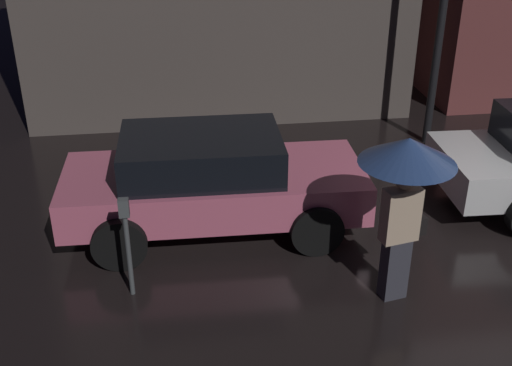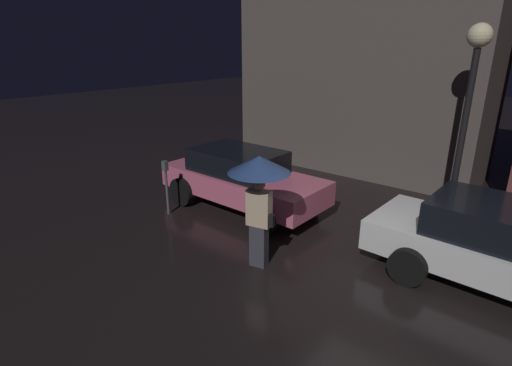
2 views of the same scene
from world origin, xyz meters
name	(u,v)px [view 2 (image 2 of 2)]	position (x,y,z in m)	size (l,w,h in m)	color
ground_plane	(370,287)	(0.00, 0.00, 0.00)	(60.00, 60.00, 0.00)	black
building_facade_left	(367,41)	(-3.38, 6.50, 3.89)	(7.43, 3.00, 7.77)	#564C47
parked_car_pink	(242,178)	(-3.91, 1.26, 0.76)	(4.14, 1.87, 1.42)	#DB6684
pedestrian_with_umbrella	(259,180)	(-1.88, -0.61, 1.65)	(1.07, 1.07, 2.06)	#383842
parking_meter	(166,182)	(-4.98, -0.16, 0.80)	(0.12, 0.10, 1.30)	#4C5154
street_lamp_near	(472,78)	(0.23, 3.79, 3.14)	(0.48, 0.48, 4.21)	black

